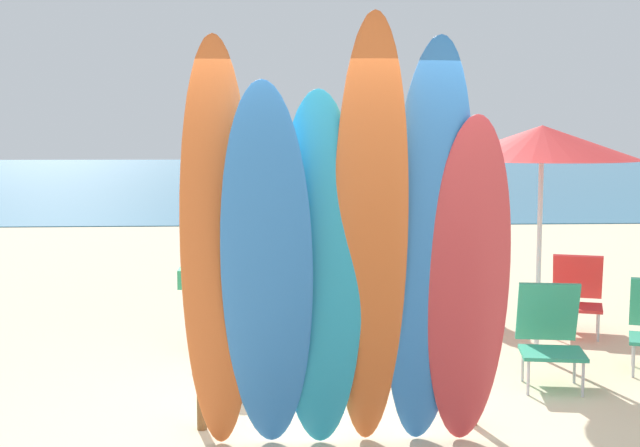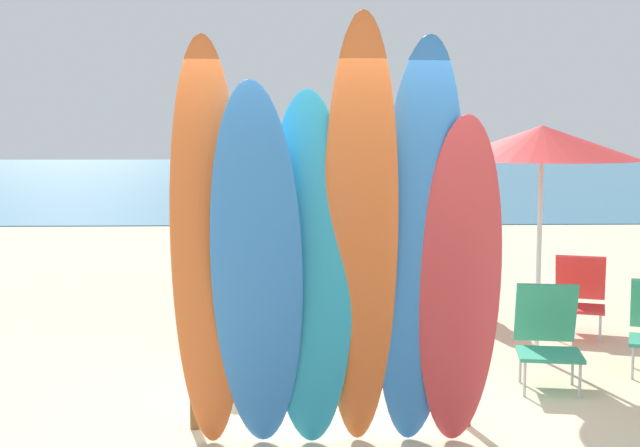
# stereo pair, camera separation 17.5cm
# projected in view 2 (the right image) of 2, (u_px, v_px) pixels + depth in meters

# --- Properties ---
(ground) EXTENTS (60.00, 60.00, 0.00)m
(ground) POSITION_uv_depth(u_px,v_px,m) (304.00, 220.00, 20.09)
(ground) COLOR beige
(ocean_water) EXTENTS (60.00, 40.00, 0.02)m
(ocean_water) POSITION_uv_depth(u_px,v_px,m) (298.00, 176.00, 38.79)
(ocean_water) COLOR teal
(ocean_water) RESTS_ON ground
(surfboard_rack) EXTENTS (2.03, 0.07, 0.70)m
(surfboard_rack) POSITION_uv_depth(u_px,v_px,m) (331.00, 355.00, 6.12)
(surfboard_rack) COLOR brown
(surfboard_rack) RESTS_ON ground
(surfboard_orange_0) EXTENTS (0.47, 0.59, 2.65)m
(surfboard_orange_0) POSITION_uv_depth(u_px,v_px,m) (207.00, 252.00, 5.49)
(surfboard_orange_0) COLOR orange
(surfboard_orange_0) RESTS_ON ground
(surfboard_blue_1) EXTENTS (0.62, 0.77, 2.39)m
(surfboard_blue_1) POSITION_uv_depth(u_px,v_px,m) (257.00, 274.00, 5.44)
(surfboard_blue_1) COLOR #337AD1
(surfboard_blue_1) RESTS_ON ground
(surfboard_teal_2) EXTENTS (0.60, 0.55, 2.34)m
(surfboard_teal_2) POSITION_uv_depth(u_px,v_px,m) (310.00, 276.00, 5.54)
(surfboard_teal_2) COLOR #289EC6
(surfboard_teal_2) RESTS_ON ground
(surfboard_orange_3) EXTENTS (0.50, 0.73, 2.78)m
(surfboard_orange_3) POSITION_uv_depth(u_px,v_px,m) (360.00, 242.00, 5.47)
(surfboard_orange_3) COLOR orange
(surfboard_orange_3) RESTS_ON ground
(surfboard_blue_4) EXTENTS (0.60, 0.60, 2.66)m
(surfboard_blue_4) POSITION_uv_depth(u_px,v_px,m) (419.00, 250.00, 5.56)
(surfboard_blue_4) COLOR #337AD1
(surfboard_blue_4) RESTS_ON ground
(surfboard_red_5) EXTENTS (0.54, 0.48, 2.19)m
(surfboard_red_5) POSITION_uv_depth(u_px,v_px,m) (460.00, 285.00, 5.61)
(surfboard_red_5) COLOR #D13D42
(surfboard_red_5) RESTS_ON ground
(beachgoer_by_water) EXTENTS (0.40, 0.57, 1.54)m
(beachgoer_by_water) POSITION_uv_depth(u_px,v_px,m) (199.00, 257.00, 8.28)
(beachgoer_by_water) COLOR #9E704C
(beachgoer_by_water) RESTS_ON ground
(beachgoer_strolling) EXTENTS (0.53, 0.42, 1.66)m
(beachgoer_strolling) POSITION_uv_depth(u_px,v_px,m) (423.00, 203.00, 13.31)
(beachgoer_strolling) COLOR brown
(beachgoer_strolling) RESTS_ON ground
(beachgoer_midbeach) EXTENTS (0.39, 0.56, 1.51)m
(beachgoer_midbeach) POSITION_uv_depth(u_px,v_px,m) (451.00, 235.00, 10.09)
(beachgoer_midbeach) COLOR tan
(beachgoer_midbeach) RESTS_ON ground
(beachgoer_near_rack) EXTENTS (0.54, 0.42, 1.68)m
(beachgoer_near_rack) POSITION_uv_depth(u_px,v_px,m) (332.00, 210.00, 12.15)
(beachgoer_near_rack) COLOR brown
(beachgoer_near_rack) RESTS_ON ground
(beach_chair_red) EXTENTS (0.72, 0.86, 0.80)m
(beach_chair_red) POSITION_uv_depth(u_px,v_px,m) (580.00, 292.00, 8.97)
(beach_chair_red) COLOR #B7B7BC
(beach_chair_red) RESTS_ON ground
(beach_chair_striped) EXTENTS (0.60, 0.74, 0.83)m
(beach_chair_striped) POSITION_uv_depth(u_px,v_px,m) (548.00, 333.00, 7.16)
(beach_chair_striped) COLOR #B7B7BC
(beach_chair_striped) RESTS_ON ground
(beach_umbrella) EXTENTS (1.76, 1.76, 2.12)m
(beach_umbrella) POSITION_uv_depth(u_px,v_px,m) (542.00, 143.00, 7.84)
(beach_umbrella) COLOR silver
(beach_umbrella) RESTS_ON ground
(distant_boat) EXTENTS (3.32, 1.09, 0.26)m
(distant_boat) POSITION_uv_depth(u_px,v_px,m) (355.00, 200.00, 24.16)
(distant_boat) COLOR silver
(distant_boat) RESTS_ON ground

